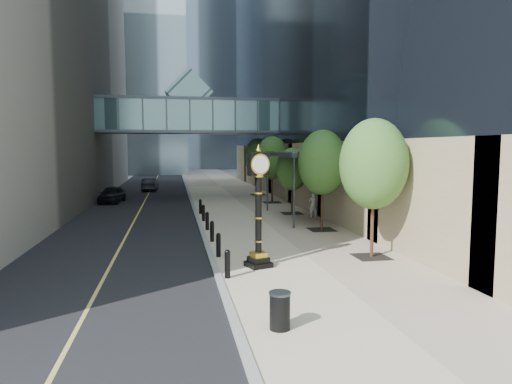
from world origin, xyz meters
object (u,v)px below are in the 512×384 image
Objects in this scene: street_clock at (258,216)px; car_far at (150,184)px; pedestrian at (313,205)px; trash_bin at (280,312)px; car_near at (112,194)px.

street_clock is 1.11× the size of car_far.
pedestrian is 24.50m from car_far.
street_clock is at bearing 84.46° from trash_bin.
street_clock reaches higher than trash_bin.
car_near is (-14.13, 11.22, -0.16)m from pedestrian.
pedestrian is at bearing 70.06° from trash_bin.
car_near is 1.00× the size of car_far.
trash_bin is 18.88m from pedestrian.
pedestrian is (6.44, 17.74, 0.37)m from trash_bin.
car_far is (-11.49, 21.63, -0.18)m from pedestrian.
pedestrian reaches higher than trash_bin.
pedestrian reaches higher than car_near.
trash_bin is 39.70m from car_far.
trash_bin is 29.97m from car_near.
car_near is at bearing 91.21° from street_clock.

